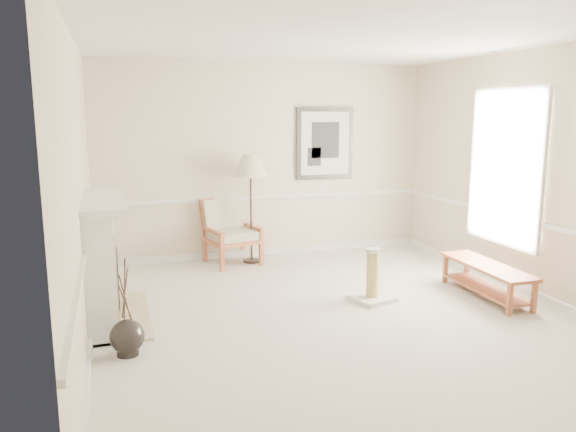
# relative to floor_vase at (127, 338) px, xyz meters

# --- Properties ---
(ground) EXTENTS (5.50, 5.50, 0.00)m
(ground) POSITION_rel_floor_vase_xyz_m (2.15, 0.41, -0.17)
(ground) COLOR silver
(ground) RESTS_ON ground
(room) EXTENTS (5.04, 5.54, 2.92)m
(room) POSITION_rel_floor_vase_xyz_m (2.29, 0.49, 1.70)
(room) COLOR beige
(room) RESTS_ON ground
(fireplace) EXTENTS (0.64, 1.64, 1.31)m
(fireplace) POSITION_rel_floor_vase_xyz_m (-0.19, 1.01, 0.47)
(fireplace) COLOR white
(fireplace) RESTS_ON ground
(floor_vase) EXTENTS (0.31, 0.31, 0.91)m
(floor_vase) POSITION_rel_floor_vase_xyz_m (0.00, 0.00, 0.00)
(floor_vase) COLOR black
(floor_vase) RESTS_ON ground
(armchair) EXTENTS (0.85, 0.89, 0.93)m
(armchair) POSITION_rel_floor_vase_xyz_m (1.54, 2.91, 0.33)
(armchair) COLOR #A15734
(armchair) RESTS_ON ground
(floor_lamp) EXTENTS (0.63, 0.63, 1.58)m
(floor_lamp) POSITION_rel_floor_vase_xyz_m (1.85, 2.81, 1.21)
(floor_lamp) COLOR black
(floor_lamp) RESTS_ON ground
(bench) EXTENTS (0.44, 1.39, 0.39)m
(bench) POSITION_rel_floor_vase_xyz_m (4.14, 0.43, 0.10)
(bench) COLOR #A15734
(bench) RESTS_ON ground
(scratching_post) EXTENTS (0.55, 0.55, 0.63)m
(scratching_post) POSITION_rel_floor_vase_xyz_m (2.77, 0.70, 0.03)
(scratching_post) COLOR silver
(scratching_post) RESTS_ON ground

